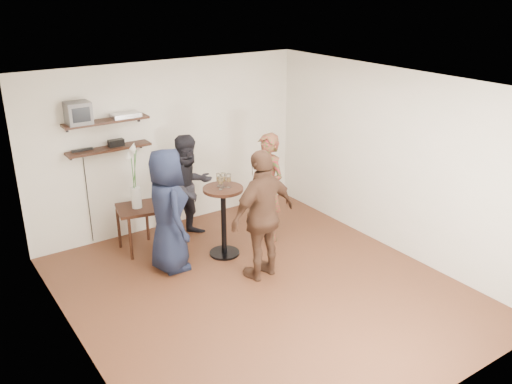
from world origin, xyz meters
The scene contains 18 objects.
room centered at (0.00, 0.00, 1.30)m, with size 4.58×5.08×2.68m.
shelf_upper centered at (-1.00, 2.38, 1.85)m, with size 1.20×0.25×0.04m, color black.
shelf_lower centered at (-1.00, 2.38, 1.45)m, with size 1.20×0.25×0.04m, color black.
crt_monitor centered at (-1.37, 2.38, 2.02)m, with size 0.32×0.30×0.30m, color #59595B.
dvd_deck centered at (-0.71, 2.38, 1.90)m, with size 0.40×0.24×0.06m, color silver.
radio centered at (-0.89, 2.38, 1.52)m, with size 0.22×0.10×0.10m, color black.
power_strip centered at (-1.36, 2.42, 1.48)m, with size 0.30×0.05×0.03m, color black.
side_table centered at (-0.83, 1.92, 0.56)m, with size 0.66×0.66×0.67m.
vase_lilies centered at (-0.83, 1.92, 0.98)m, with size 0.19×0.20×0.99m.
drinks_table centered at (0.11, 1.10, 0.66)m, with size 0.56×0.56×1.02m.
wine_glass_fl centered at (0.05, 1.06, 1.15)m, with size 0.06×0.06×0.19m.
wine_glass_fr centered at (0.18, 1.06, 1.16)m, with size 0.07×0.07×0.20m.
wine_glass_bl centered at (0.08, 1.17, 1.15)m, with size 0.06×0.06×0.19m.
wine_glass_br centered at (0.12, 1.10, 1.16)m, with size 0.07×0.07×0.21m.
person_plaid centered at (0.91, 1.17, 0.82)m, with size 0.60×0.39×1.64m, color maroon.
person_dark centered at (0.00, 1.90, 0.80)m, with size 0.78×0.61×1.60m, color black.
person_navy centered at (-0.70, 1.18, 0.85)m, with size 0.83×0.54×1.69m, color black.
person_brown centered at (0.22, 0.30, 0.87)m, with size 1.02×0.43×1.75m, color #482D1F.
Camera 1 is at (-3.43, -4.89, 3.69)m, focal length 38.00 mm.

